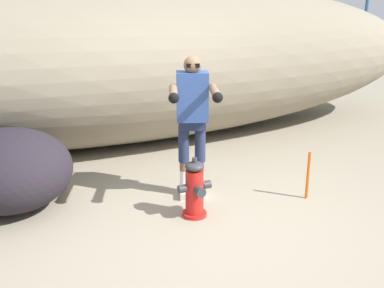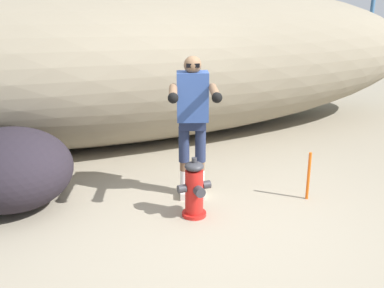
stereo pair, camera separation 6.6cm
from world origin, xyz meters
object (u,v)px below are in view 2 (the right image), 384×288
Objects in this scene: boulder_mid at (11,169)px; survey_stake at (309,176)px; utility_worker at (193,110)px; fire_hydrant at (194,190)px.

survey_stake is at bearing -19.24° from boulder_mid.
boulder_mid is (-2.03, 0.58, -0.64)m from utility_worker.
utility_worker reaches higher than boulder_mid.
boulder_mid is (-1.87, 1.04, 0.15)m from fire_hydrant.
fire_hydrant is 1.16× the size of survey_stake.
fire_hydrant reaches higher than survey_stake.
fire_hydrant is at bearing -29.16° from boulder_mid.
fire_hydrant is 0.48× the size of boulder_mid.
boulder_mid is at bearing -85.66° from utility_worker.
utility_worker is 2.90× the size of survey_stake.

